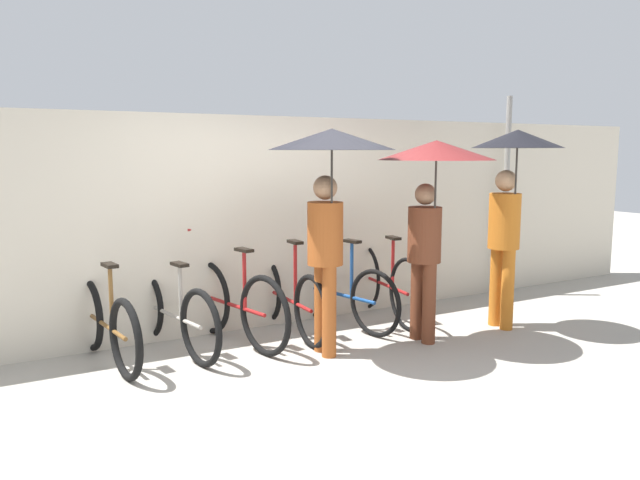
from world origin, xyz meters
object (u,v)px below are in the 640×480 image
parked_bicycle_5 (384,283)px  pedestrian_leading (330,175)px  pedestrian_center (433,181)px  parked_bicycle_3 (287,297)px  parked_bicycle_1 (171,313)px  parked_bicycle_2 (235,304)px  parked_bicycle_0 (106,324)px  parked_bicycle_4 (339,292)px  pedestrian_trailing (512,179)px

parked_bicycle_5 → pedestrian_leading: (-1.19, -0.83, 1.23)m
pedestrian_center → parked_bicycle_3: bearing=-44.4°
pedestrian_center → parked_bicycle_1: bearing=-24.8°
parked_bicycle_3 → parked_bicycle_5: bearing=-88.6°
parked_bicycle_3 → pedestrian_center: (1.02, -0.99, 1.19)m
parked_bicycle_2 → parked_bicycle_5: (1.78, 0.04, 0.01)m
parked_bicycle_1 → parked_bicycle_2: 0.60m
pedestrian_leading → parked_bicycle_3: bearing=-84.0°
parked_bicycle_3 → parked_bicycle_5: size_ratio=1.00×
parked_bicycle_2 → parked_bicycle_5: parked_bicycle_2 is taller
parked_bicycle_0 → parked_bicycle_4: 2.37m
parked_bicycle_3 → pedestrian_trailing: pedestrian_trailing is taller
parked_bicycle_3 → parked_bicycle_4: 0.59m
parked_bicycle_0 → pedestrian_leading: size_ratio=0.81×
parked_bicycle_0 → pedestrian_center: bearing=-115.2°
parked_bicycle_0 → parked_bicycle_1: (0.59, 0.07, 0.00)m
parked_bicycle_4 → parked_bicycle_5: size_ratio=0.95×
parked_bicycle_0 → parked_bicycle_4: parked_bicycle_0 is taller
pedestrian_leading → parked_bicycle_0: bearing=-17.7°
parked_bicycle_4 → parked_bicycle_3: bearing=74.5°
parked_bicycle_1 → parked_bicycle_2: (0.59, -0.08, 0.03)m
pedestrian_trailing → parked_bicycle_5: bearing=-44.3°
parked_bicycle_4 → parked_bicycle_5: 0.60m
parked_bicycle_3 → parked_bicycle_4: (0.59, -0.04, -0.01)m
parked_bicycle_5 → parked_bicycle_0: bearing=98.7°
pedestrian_trailing → parked_bicycle_2: bearing=-14.9°
parked_bicycle_0 → parked_bicycle_3: (1.78, 0.06, 0.01)m
pedestrian_leading → pedestrian_center: bearing=179.3°
parked_bicycle_1 → parked_bicycle_4: size_ratio=1.04×
parked_bicycle_0 → pedestrian_trailing: (3.81, -0.94, 1.20)m
parked_bicycle_1 → parked_bicycle_0: bearing=86.9°
parked_bicycle_1 → pedestrian_leading: 1.94m
parked_bicycle_3 → pedestrian_leading: size_ratio=0.88×
parked_bicycle_3 → parked_bicycle_1: bearing=91.8°
parked_bicycle_0 → parked_bicycle_4: (2.37, 0.02, 0.01)m
parked_bicycle_3 → pedestrian_leading: (-0.01, -0.85, 1.26)m
parked_bicycle_3 → parked_bicycle_4: bearing=-91.4°
parked_bicycle_0 → parked_bicycle_3: bearing=-95.1°
parked_bicycle_0 → parked_bicycle_4: bearing=-96.4°
parked_bicycle_2 → parked_bicycle_5: 1.78m
parked_bicycle_0 → parked_bicycle_1: parked_bicycle_0 is taller
parked_bicycle_4 → pedestrian_leading: size_ratio=0.83×
parked_bicycle_1 → pedestrian_center: bearing=-124.1°
parked_bicycle_2 → pedestrian_trailing: pedestrian_trailing is taller
parked_bicycle_0 → parked_bicycle_3: size_ratio=0.92×
parked_bicycle_1 → pedestrian_center: 2.71m
parked_bicycle_1 → parked_bicycle_4: 1.78m
parked_bicycle_0 → parked_bicycle_2: parked_bicycle_0 is taller
parked_bicycle_2 → parked_bicycle_3: bearing=-95.5°
parked_bicycle_5 → pedestrian_center: bearing=178.5°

